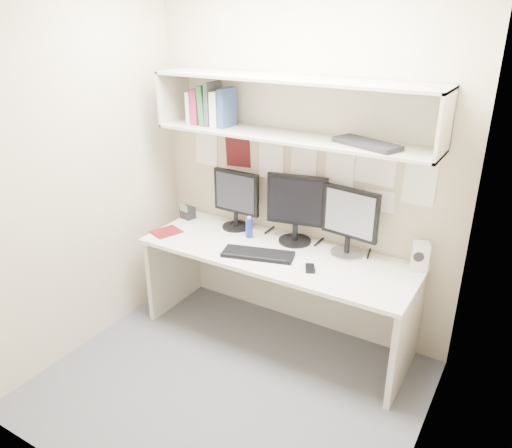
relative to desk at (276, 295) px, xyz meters
The scene contains 19 objects.
floor 0.75m from the desk, 90.00° to the right, with size 2.40×2.00×0.01m, color #4C4C51.
wall_back 1.00m from the desk, 90.00° to the left, with size 2.40×0.02×2.60m, color #B6A78B.
wall_front 1.90m from the desk, 90.00° to the right, with size 2.40×0.02×2.60m, color #B6A78B.
wall_left 1.65m from the desk, 151.57° to the right, with size 0.02×2.00×2.60m, color #B6A78B.
wall_right 1.65m from the desk, 28.43° to the right, with size 0.02×2.00×2.60m, color #B6A78B.
desk is the anchor object (origin of this frame).
overhead_hutch 1.37m from the desk, 90.00° to the left, with size 2.00×0.38×0.40m.
pinned_papers 0.95m from the desk, 90.00° to the left, with size 1.92×0.01×0.48m, color white, non-canonical shape.
monitor_left 0.82m from the desk, 155.84° to the left, with size 0.40×0.22×0.46m.
monitor_center 0.68m from the desk, 81.14° to the left, with size 0.44×0.24×0.52m.
monitor_right 0.80m from the desk, 26.29° to the left, with size 0.42×0.23×0.49m.
keyboard 0.41m from the desk, 121.94° to the right, with size 0.50×0.18×0.02m, color black.
mouse 0.52m from the desk, 23.06° to the right, with size 0.06×0.10×0.03m, color black.
speaker 1.07m from the desk, 14.21° to the left, with size 0.13×0.13×0.20m.
blue_bottle 0.55m from the desk, 160.24° to the left, with size 0.05×0.05×0.17m.
maroon_notebook 0.99m from the desk, behind, with size 0.17×0.21×0.01m, color #601012.
desk_phone 1.04m from the desk, 169.86° to the left, with size 0.12×0.11×0.13m.
book_stack 1.47m from the desk, 165.41° to the left, with size 0.33×0.19×0.31m.
hutch_tray 1.32m from the desk, 13.92° to the left, with size 0.44×0.17×0.03m, color black.
Camera 1 is at (1.52, -2.18, 2.31)m, focal length 35.00 mm.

